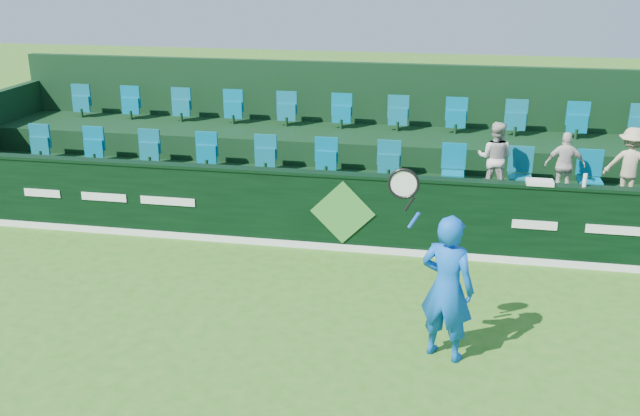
% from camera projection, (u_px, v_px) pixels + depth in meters
% --- Properties ---
extents(ground, '(60.00, 60.00, 0.00)m').
position_uv_depth(ground, '(291.00, 376.00, 8.53)').
color(ground, '#2E6919').
rests_on(ground, ground).
extents(sponsor_hoarding, '(16.00, 0.25, 1.35)m').
position_uv_depth(sponsor_hoarding, '(344.00, 212.00, 12.01)').
color(sponsor_hoarding, black).
rests_on(sponsor_hoarding, ground).
extents(stand_tier_front, '(16.00, 2.00, 0.80)m').
position_uv_depth(stand_tier_front, '(353.00, 206.00, 13.12)').
color(stand_tier_front, black).
rests_on(stand_tier_front, ground).
extents(stand_tier_back, '(16.00, 1.80, 1.30)m').
position_uv_depth(stand_tier_back, '(366.00, 164.00, 14.79)').
color(stand_tier_back, black).
rests_on(stand_tier_back, ground).
extents(stand_rear, '(16.00, 4.10, 2.60)m').
position_uv_depth(stand_rear, '(369.00, 133.00, 15.01)').
color(stand_rear, black).
rests_on(stand_rear, ground).
extents(seat_row_front, '(13.50, 0.50, 0.60)m').
position_uv_depth(seat_row_front, '(356.00, 163.00, 13.25)').
color(seat_row_front, '#0B6073').
rests_on(seat_row_front, stand_tier_front).
extents(seat_row_back, '(13.50, 0.50, 0.60)m').
position_uv_depth(seat_row_back, '(369.00, 116.00, 14.75)').
color(seat_row_back, '#0B6073').
rests_on(seat_row_back, stand_tier_back).
extents(tennis_player, '(1.23, 0.67, 2.52)m').
position_uv_depth(tennis_player, '(447.00, 287.00, 8.66)').
color(tennis_player, blue).
rests_on(tennis_player, ground).
extents(spectator_left, '(0.72, 0.62, 1.27)m').
position_uv_depth(spectator_left, '(495.00, 158.00, 12.35)').
color(spectator_left, beige).
rests_on(spectator_left, stand_tier_front).
extents(spectator_middle, '(0.67, 0.29, 1.14)m').
position_uv_depth(spectator_middle, '(565.00, 165.00, 12.17)').
color(spectator_middle, beige).
rests_on(spectator_middle, stand_tier_front).
extents(spectator_right, '(0.91, 0.66, 1.27)m').
position_uv_depth(spectator_right, '(630.00, 165.00, 11.96)').
color(spectator_right, tan).
rests_on(spectator_right, stand_tier_front).
extents(towel, '(0.42, 0.27, 0.06)m').
position_uv_depth(towel, '(540.00, 182.00, 11.22)').
color(towel, silver).
rests_on(towel, sponsor_hoarding).
extents(drinks_bottle, '(0.07, 0.07, 0.21)m').
position_uv_depth(drinks_bottle, '(585.00, 180.00, 11.08)').
color(drinks_bottle, silver).
rests_on(drinks_bottle, sponsor_hoarding).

